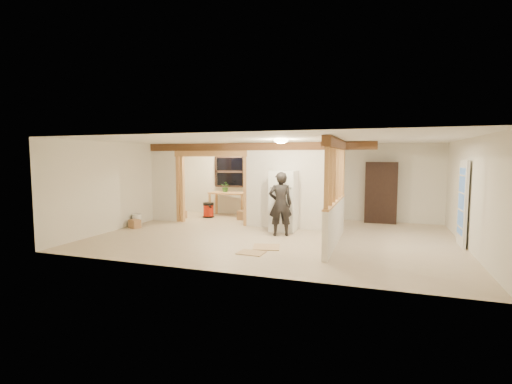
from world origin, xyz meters
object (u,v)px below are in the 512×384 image
(refrigerator, at_px, (284,201))
(work_table, at_px, (229,204))
(shop_vac, at_px, (208,210))
(bookshelf, at_px, (381,193))
(woman, at_px, (280,204))

(refrigerator, distance_m, work_table, 3.24)
(shop_vac, bearing_deg, work_table, 46.79)
(bookshelf, bearing_deg, shop_vac, -172.06)
(bookshelf, bearing_deg, woman, -130.86)
(refrigerator, distance_m, bookshelf, 3.40)
(woman, relative_size, work_table, 1.27)
(work_table, xyz_separation_m, bookshelf, (5.09, 0.22, 0.54))
(bookshelf, bearing_deg, refrigerator, -139.22)
(woman, xyz_separation_m, bookshelf, (2.49, 2.88, 0.11))
(woman, distance_m, shop_vac, 3.81)
(refrigerator, distance_m, woman, 0.67)
(refrigerator, xyz_separation_m, work_table, (-2.52, 1.99, -0.43))
(refrigerator, bearing_deg, woman, -83.00)
(woman, xyz_separation_m, shop_vac, (-3.13, 2.10, -0.58))
(woman, height_order, work_table, woman)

